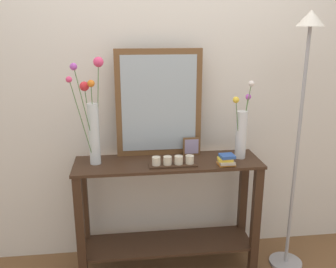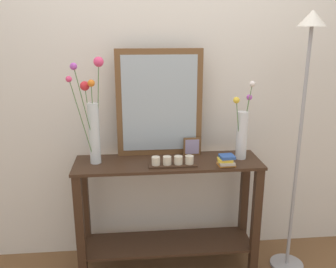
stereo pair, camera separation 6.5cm
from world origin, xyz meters
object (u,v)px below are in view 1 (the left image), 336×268
picture_frame_small (191,146)px  book_stack (226,160)px  console_table (168,206)px  candle_tray (173,162)px  mirror_leaning (159,103)px  floor_lamp (302,104)px  vase_right (241,131)px  tall_vase_left (93,120)px

picture_frame_small → book_stack: 0.30m
console_table → candle_tray: size_ratio=4.00×
picture_frame_small → console_table: bearing=-148.7°
mirror_leaning → floor_lamp: (0.93, -0.23, 0.02)m
vase_right → candle_tray: vase_right is taller
candle_tray → floor_lamp: (0.86, 0.01, 0.37)m
tall_vase_left → book_stack: (0.87, -0.13, -0.27)m
console_table → candle_tray: bearing=-75.6°
floor_lamp → tall_vase_left: bearing=176.0°
console_table → book_stack: bearing=-17.5°
vase_right → candle_tray: bearing=-168.2°
tall_vase_left → floor_lamp: 1.38m
console_table → candle_tray: 0.38m
console_table → picture_frame_small: 0.45m
vase_right → floor_lamp: size_ratio=0.30×
mirror_leaning → tall_vase_left: bearing=-163.1°
tall_vase_left → vase_right: 1.01m
tall_vase_left → picture_frame_small: bearing=8.1°
console_table → mirror_leaning: (-0.04, 0.15, 0.71)m
picture_frame_small → floor_lamp: floor_lamp is taller
vase_right → picture_frame_small: size_ratio=4.16×
floor_lamp → book_stack: bearing=-175.8°
mirror_leaning → floor_lamp: size_ratio=0.41×
tall_vase_left → floor_lamp: size_ratio=0.39×
mirror_leaning → book_stack: 0.60m
console_table → mirror_leaning: mirror_leaning is taller
mirror_leaning → floor_lamp: floor_lamp is taller
mirror_leaning → book_stack: (0.42, -0.27, -0.34)m
candle_tray → console_table: bearing=104.4°
mirror_leaning → tall_vase_left: size_ratio=1.06×
book_stack → floor_lamp: size_ratio=0.07×
console_table → vase_right: vase_right is taller
mirror_leaning → picture_frame_small: (0.23, -0.04, -0.31)m
console_table → tall_vase_left: (-0.49, 0.02, 0.64)m
console_table → tall_vase_left: size_ratio=1.80×
tall_vase_left → picture_frame_small: tall_vase_left is taller
console_table → tall_vase_left: 0.81m
book_stack → floor_lamp: 0.62m
picture_frame_small → floor_lamp: size_ratio=0.07×
mirror_leaning → vase_right: 0.60m
picture_frame_small → vase_right: bearing=-16.4°
vase_right → tall_vase_left: bearing=179.9°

